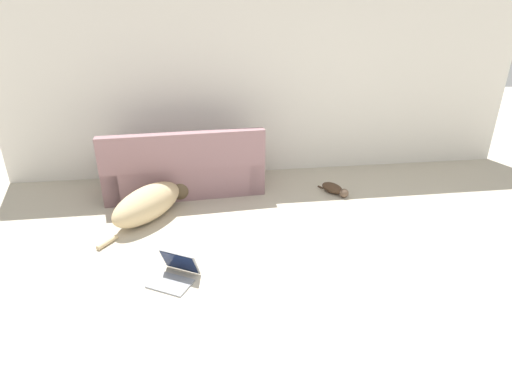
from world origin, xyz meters
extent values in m
plane|color=#BCB29E|center=(0.00, 0.00, 0.00)|extent=(20.00, 20.00, 0.00)
cube|color=silver|center=(0.00, 3.75, 1.31)|extent=(7.30, 0.06, 2.63)
cube|color=gray|center=(-1.20, 3.20, 0.21)|extent=(2.05, 0.94, 0.41)
cube|color=gray|center=(-1.18, 2.85, 0.64)|extent=(2.01, 0.27, 0.46)
cube|color=gray|center=(-0.30, 3.25, 0.28)|extent=(0.25, 0.83, 0.55)
cube|color=gray|center=(-2.10, 3.14, 0.28)|extent=(0.25, 0.83, 0.55)
ellipsoid|color=tan|center=(-1.61, 2.38, 0.19)|extent=(0.93, 1.08, 0.38)
sphere|color=brown|center=(-1.27, 2.86, 0.14)|extent=(0.38, 0.38, 0.28)
cylinder|color=tan|center=(-1.98, 1.85, 0.02)|extent=(0.19, 0.24, 0.05)
ellipsoid|color=#473323|center=(0.72, 2.78, 0.07)|extent=(0.30, 0.36, 0.13)
sphere|color=brown|center=(0.82, 2.62, 0.06)|extent=(0.16, 0.16, 0.12)
cylinder|color=#473323|center=(0.61, 2.96, 0.01)|extent=(0.06, 0.08, 0.02)
cube|color=gray|center=(-1.30, 1.09, 0.01)|extent=(0.44, 0.40, 0.02)
cube|color=gray|center=(-1.21, 1.24, 0.13)|extent=(0.37, 0.28, 0.24)
cube|color=#0F1938|center=(-1.22, 1.23, 0.13)|extent=(0.33, 0.25, 0.21)
camera|label=1|loc=(-0.95, -1.85, 2.18)|focal=28.00mm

